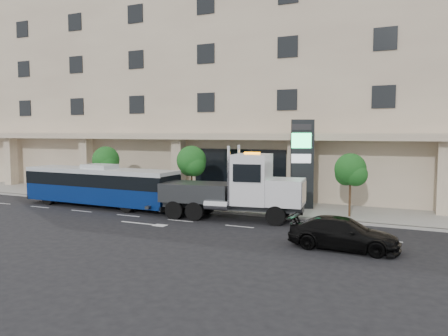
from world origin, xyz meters
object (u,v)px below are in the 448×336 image
Objects in this scene: city_bus at (100,185)px; black_sedan at (343,233)px; signage_pylon at (302,164)px; tow_truck at (238,189)px.

black_sedan is at bearing -12.43° from city_bus.
signage_pylon reaches higher than black_sedan.
black_sedan is (7.27, -4.43, -1.18)m from tow_truck.
signage_pylon reaches higher than tow_truck.
black_sedan is at bearing -87.08° from signage_pylon.
city_bus is 1.21× the size of tow_truck.
signage_pylon is (2.84, 4.89, 1.39)m from tow_truck.
black_sedan is at bearing -38.86° from tow_truck.
tow_truck reaches higher than city_bus.
city_bus is at bearing 171.89° from tow_truck.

